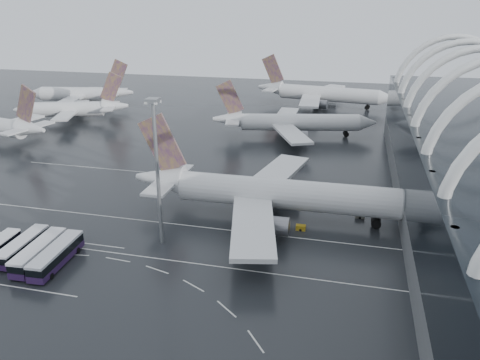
% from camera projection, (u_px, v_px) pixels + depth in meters
% --- Properties ---
extents(ground, '(420.00, 420.00, 0.00)m').
position_uv_depth(ground, '(174.00, 255.00, 86.01)').
color(ground, black).
rests_on(ground, ground).
extents(lane_marking_near, '(120.00, 0.25, 0.01)m').
position_uv_depth(lane_marking_near, '(170.00, 260.00, 84.19)').
color(lane_marking_near, silver).
rests_on(lane_marking_near, ground).
extents(lane_marking_mid, '(120.00, 0.25, 0.01)m').
position_uv_depth(lane_marking_mid, '(195.00, 226.00, 96.89)').
color(lane_marking_mid, silver).
rests_on(lane_marking_mid, ground).
extents(lane_marking_far, '(120.00, 0.25, 0.01)m').
position_uv_depth(lane_marking_far, '(230.00, 180.00, 122.29)').
color(lane_marking_far, silver).
rests_on(lane_marking_far, ground).
extents(bus_bay_line_south, '(28.00, 0.25, 0.01)m').
position_uv_depth(bus_bay_line_south, '(2.00, 285.00, 76.87)').
color(bus_bay_line_south, silver).
rests_on(bus_bay_line_south, ground).
extents(bus_bay_line_north, '(28.00, 0.25, 0.01)m').
position_uv_depth(bus_bay_line_north, '(59.00, 240.00, 91.38)').
color(bus_bay_line_north, silver).
rests_on(bus_bay_line_north, ground).
extents(airliner_main, '(63.69, 56.08, 21.64)m').
position_uv_depth(airliner_main, '(271.00, 194.00, 99.17)').
color(airliner_main, silver).
rests_on(airliner_main, ground).
extents(airliner_gate_b, '(55.63, 49.22, 19.43)m').
position_uv_depth(airliner_gate_b, '(291.00, 123.00, 159.85)').
color(airliner_gate_b, silver).
rests_on(airliner_gate_b, ground).
extents(airliner_gate_c, '(61.22, 55.85, 21.82)m').
position_uv_depth(airliner_gate_c, '(321.00, 94.00, 206.52)').
color(airliner_gate_c, silver).
rests_on(airliner_gate_c, ground).
extents(jet_remote_mid, '(42.84, 34.83, 18.98)m').
position_uv_depth(jet_remote_mid, '(74.00, 109.00, 180.07)').
color(jet_remote_mid, silver).
rests_on(jet_remote_mid, ground).
extents(jet_remote_far, '(47.68, 38.56, 20.76)m').
position_uv_depth(jet_remote_far, '(82.00, 94.00, 206.51)').
color(jet_remote_far, silver).
rests_on(jet_remote_far, ground).
extents(bus_row_near_b, '(3.53, 12.84, 3.13)m').
position_uv_depth(bus_row_near_b, '(23.00, 246.00, 85.46)').
color(bus_row_near_b, '#23133D').
rests_on(bus_row_near_b, ground).
extents(bus_row_near_c, '(4.00, 14.01, 3.41)m').
position_uv_depth(bus_row_near_c, '(39.00, 252.00, 83.18)').
color(bus_row_near_c, '#23133D').
rests_on(bus_row_near_c, ground).
extents(bus_row_near_d, '(3.95, 14.00, 3.41)m').
position_uv_depth(bus_row_near_d, '(57.00, 255.00, 82.14)').
color(bus_row_near_d, '#23133D').
rests_on(bus_row_near_d, ground).
extents(floodlight_mast, '(2.15, 2.15, 28.02)m').
position_uv_depth(floodlight_mast, '(156.00, 156.00, 84.09)').
color(floodlight_mast, gray).
rests_on(floodlight_mast, ground).
extents(gse_cart_belly_a, '(1.95, 1.15, 1.07)m').
position_uv_depth(gse_cart_belly_a, '(301.00, 228.00, 95.19)').
color(gse_cart_belly_a, '#AC8616').
rests_on(gse_cart_belly_a, ground).
extents(gse_cart_belly_b, '(1.94, 1.15, 1.06)m').
position_uv_depth(gse_cart_belly_b, '(326.00, 196.00, 110.62)').
color(gse_cart_belly_b, slate).
rests_on(gse_cart_belly_b, ground).
extents(gse_cart_belly_d, '(2.03, 1.20, 1.10)m').
position_uv_depth(gse_cart_belly_d, '(360.00, 215.00, 100.59)').
color(gse_cart_belly_d, slate).
rests_on(gse_cart_belly_d, ground).
extents(gse_cart_belly_e, '(2.02, 1.19, 1.10)m').
position_uv_depth(gse_cart_belly_e, '(281.00, 196.00, 110.46)').
color(gse_cart_belly_e, '#AC8616').
rests_on(gse_cart_belly_e, ground).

